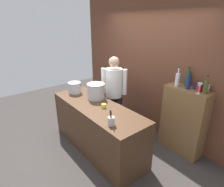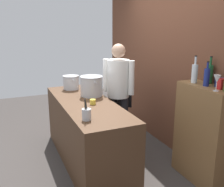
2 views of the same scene
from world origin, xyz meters
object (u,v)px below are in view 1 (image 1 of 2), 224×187
object	(u,v)px
wine_bottle_clear	(177,79)
spice_tin_navy	(197,86)
wine_bottle_olive	(206,87)
wine_glass_wide	(200,86)
spice_tin_red	(200,88)
wine_bottle_green	(188,79)
wine_bottle_cobalt	(188,83)
stockpot_small	(75,88)
chef	(114,90)
spice_tin_cream	(206,88)
stockpot_large	(96,91)
utensil_crock	(111,121)
butter_jar	(104,106)

from	to	relation	value
wine_bottle_clear	spice_tin_navy	size ratio (longest dim) A/B	3.11
wine_bottle_clear	wine_bottle_olive	bearing A→B (deg)	4.52
wine_glass_wide	spice_tin_red	distance (m)	0.14
wine_bottle_green	spice_tin_red	bearing A→B (deg)	-17.01
wine_bottle_cobalt	spice_tin_navy	size ratio (longest dim) A/B	2.71
wine_bottle_clear	spice_tin_red	distance (m)	0.39
stockpot_small	chef	bearing A→B (deg)	48.76
wine_bottle_clear	stockpot_small	bearing A→B (deg)	-144.35
stockpot_small	wine_bottle_green	world-z (taller)	wine_bottle_green
stockpot_small	spice_tin_cream	size ratio (longest dim) A/B	2.87
spice_tin_navy	spice_tin_red	world-z (taller)	spice_tin_red
chef	wine_bottle_green	size ratio (longest dim) A/B	4.96
wine_glass_wide	spice_tin_navy	size ratio (longest dim) A/B	1.65
chef	wine_glass_wide	xyz separation A→B (m)	(1.50, 0.48, 0.40)
stockpot_large	utensil_crock	distance (m)	1.03
chef	stockpot_large	distance (m)	0.45
stockpot_small	stockpot_large	bearing A→B (deg)	18.27
spice_tin_navy	utensil_crock	bearing A→B (deg)	-106.19
stockpot_small	spice_tin_navy	bearing A→B (deg)	33.64
wine_bottle_green	spice_tin_navy	world-z (taller)	wine_bottle_green
wine_bottle_green	spice_tin_navy	bearing A→B (deg)	-6.70
utensil_crock	spice_tin_cream	bearing A→B (deg)	69.19
wine_bottle_clear	spice_tin_cream	size ratio (longest dim) A/B	2.96
stockpot_large	wine_bottle_cobalt	size ratio (longest dim) A/B	1.36
wine_bottle_green	wine_bottle_clear	distance (m)	0.18
stockpot_small	butter_jar	xyz separation A→B (m)	(0.95, 0.05, -0.08)
butter_jar	spice_tin_cream	bearing A→B (deg)	48.52
stockpot_small	spice_tin_cream	bearing A→B (deg)	32.21
stockpot_large	stockpot_small	bearing A→B (deg)	-161.73
wine_bottle_olive	spice_tin_navy	xyz separation A→B (m)	(-0.18, 0.08, -0.05)
utensil_crock	wine_bottle_green	size ratio (longest dim) A/B	0.75
wine_bottle_cobalt	wine_bottle_clear	xyz separation A→B (m)	(-0.20, -0.01, 0.01)
spice_tin_navy	spice_tin_cream	xyz separation A→B (m)	(0.14, 0.02, 0.00)
butter_jar	spice_tin_cream	size ratio (longest dim) A/B	0.71
chef	spice_tin_red	xyz separation A→B (m)	(1.45, 0.60, 0.33)
stockpot_large	wine_bottle_clear	xyz separation A→B (m)	(1.08, 0.98, 0.31)
wine_bottle_olive	spice_tin_cream	size ratio (longest dim) A/B	2.52
wine_bottle_clear	spice_tin_navy	distance (m)	0.33
chef	stockpot_small	world-z (taller)	chef
utensil_crock	wine_bottle_cobalt	world-z (taller)	wine_bottle_cobalt
wine_bottle_cobalt	wine_bottle_olive	size ratio (longest dim) A/B	1.02
wine_bottle_olive	spice_tin_cream	bearing A→B (deg)	109.81
stockpot_large	butter_jar	size ratio (longest dim) A/B	4.95
stockpot_small	wine_bottle_olive	bearing A→B (deg)	29.75
chef	butter_jar	distance (m)	0.70
wine_bottle_green	spice_tin_cream	xyz separation A→B (m)	(0.33, -0.00, -0.07)
chef	wine_bottle_olive	distance (m)	1.69
wine_bottle_green	wine_bottle_cobalt	bearing A→B (deg)	-54.70
chef	wine_bottle_green	bearing A→B (deg)	171.36
stockpot_large	wine_bottle_green	world-z (taller)	wine_bottle_green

